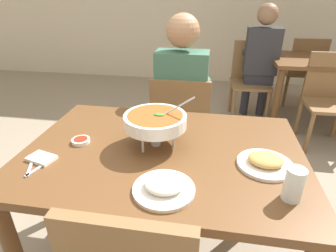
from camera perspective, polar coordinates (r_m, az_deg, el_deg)
dining_table_main at (r=1.38m, az=-1.03°, el=-8.49°), size 1.33×0.92×0.75m
chair_diner_main at (r=2.09m, az=2.68°, el=0.07°), size 0.44×0.44×0.90m
diner_main at (r=2.03m, az=2.93°, el=6.45°), size 0.40×0.45×1.31m
curry_bowl at (r=1.31m, az=-2.67°, el=1.06°), size 0.33×0.30×0.26m
rice_plate at (r=1.07m, az=-0.89°, el=-12.49°), size 0.24×0.24×0.06m
appetizer_plate at (r=1.27m, az=19.54°, el=-7.04°), size 0.24×0.24×0.06m
sauce_dish at (r=1.44m, az=-17.64°, el=-2.90°), size 0.09×0.09×0.02m
napkin_folded at (r=1.37m, az=-24.77°, el=-6.11°), size 0.14×0.11×0.02m
fork_utensil at (r=1.35m, az=-26.56°, el=-7.24°), size 0.08×0.16×0.01m
spoon_utensil at (r=1.32m, az=-24.77°, el=-7.55°), size 0.06×0.17×0.01m
drink_glass at (r=1.11m, az=24.60°, el=-11.23°), size 0.07×0.07×0.13m
dining_table_far at (r=3.54m, az=28.40°, el=10.06°), size 1.00×0.80×0.75m
chair_bg_left at (r=3.46m, az=16.66°, el=9.95°), size 0.46×0.46×0.90m
chair_bg_right at (r=4.05m, az=26.27°, el=10.69°), size 0.45×0.45×0.90m
chair_bg_corner at (r=3.13m, az=30.29°, el=5.65°), size 0.44×0.44×0.90m
patron_bg_left at (r=3.38m, az=18.69°, el=13.44°), size 0.40×0.45×1.31m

